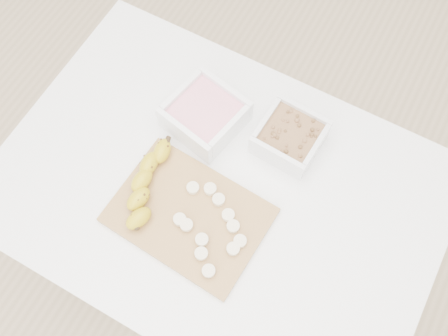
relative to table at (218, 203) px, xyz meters
The scene contains 7 objects.
ground 0.65m from the table, ahead, with size 3.50×3.50×0.00m, color #C6AD89.
table is the anchor object (origin of this frame).
bowl_yogurt 0.22m from the table, 128.52° to the left, with size 0.19×0.19×0.07m.
bowl_granola 0.24m from the table, 63.78° to the left, with size 0.15×0.15×0.07m.
cutting_board 0.14m from the table, 105.50° to the right, with size 0.33×0.24×0.01m, color #A9773F.
banana 0.20m from the table, 150.07° to the right, with size 0.06×0.22×0.04m, color gold, non-canonical shape.
banana_slices 0.15m from the table, 69.25° to the right, with size 0.18×0.19×0.02m.
Camera 1 is at (0.21, -0.34, 1.81)m, focal length 40.00 mm.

